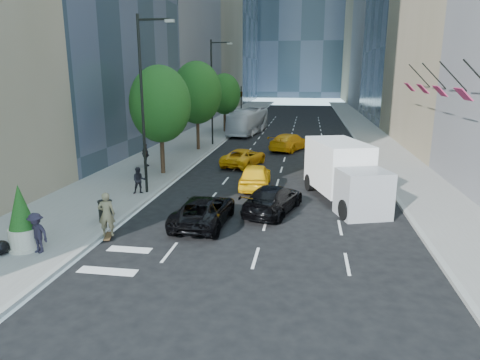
% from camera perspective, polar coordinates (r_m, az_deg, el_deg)
% --- Properties ---
extents(ground, '(160.00, 160.00, 0.00)m').
position_cam_1_polar(ground, '(20.80, 0.68, -5.67)').
color(ground, black).
rests_on(ground, ground).
extents(sidewalk_left, '(6.00, 120.00, 0.15)m').
position_cam_1_polar(sidewalk_left, '(51.25, -4.46, 6.19)').
color(sidewalk_left, slate).
rests_on(sidewalk_left, ground).
extents(sidewalk_right, '(4.00, 120.00, 0.15)m').
position_cam_1_polar(sidewalk_right, '(50.39, 17.17, 5.47)').
color(sidewalk_right, slate).
rests_on(sidewalk_right, ground).
extents(lamp_near, '(2.13, 0.22, 10.00)m').
position_cam_1_polar(lamp_near, '(25.14, -12.58, 10.96)').
color(lamp_near, black).
rests_on(lamp_near, sidewalk_left).
extents(lamp_far, '(2.13, 0.22, 10.00)m').
position_cam_1_polar(lamp_far, '(42.40, -3.55, 12.36)').
color(lamp_far, black).
rests_on(lamp_far, sidewalk_left).
extents(tree_near, '(4.20, 4.20, 7.46)m').
position_cam_1_polar(tree_near, '(30.17, -10.59, 9.90)').
color(tree_near, black).
rests_on(tree_near, sidewalk_left).
extents(tree_mid, '(4.50, 4.50, 7.99)m').
position_cam_1_polar(tree_mid, '(39.71, -5.76, 11.49)').
color(tree_mid, black).
rests_on(tree_mid, sidewalk_left).
extents(tree_far, '(3.90, 3.90, 6.92)m').
position_cam_1_polar(tree_far, '(52.41, -2.09, 11.39)').
color(tree_far, black).
rests_on(tree_far, sidewalk_left).
extents(traffic_signal, '(2.48, 0.53, 5.20)m').
position_cam_1_polar(traffic_signal, '(60.16, 0.16, 11.36)').
color(traffic_signal, black).
rests_on(traffic_signal, sidewalk_left).
extents(facade_flags, '(1.85, 13.30, 2.05)m').
position_cam_1_polar(facade_flags, '(30.42, 24.38, 11.24)').
color(facade_flags, black).
rests_on(facade_flags, ground).
extents(skateboarder, '(0.82, 0.65, 1.96)m').
position_cam_1_polar(skateboarder, '(19.38, -17.34, -4.77)').
color(skateboarder, '#706546').
rests_on(skateboarder, ground).
extents(black_sedan_lincoln, '(2.44, 5.02, 1.38)m').
position_cam_1_polar(black_sedan_lincoln, '(20.44, -4.86, -4.05)').
color(black_sedan_lincoln, black).
rests_on(black_sedan_lincoln, ground).
extents(black_sedan_mercedes, '(3.25, 5.32, 1.44)m').
position_cam_1_polar(black_sedan_mercedes, '(22.11, 4.42, -2.55)').
color(black_sedan_mercedes, black).
rests_on(black_sedan_mercedes, ground).
extents(taxi_a, '(2.05, 4.66, 1.56)m').
position_cam_1_polar(taxi_a, '(26.81, 2.04, 0.56)').
color(taxi_a, '#F2B40C').
rests_on(taxi_a, ground).
extents(taxi_b, '(2.12, 4.63, 1.47)m').
position_cam_1_polar(taxi_b, '(32.07, 10.78, 2.48)').
color(taxi_b, orange).
rests_on(taxi_b, ground).
extents(taxi_c, '(3.40, 5.26, 1.35)m').
position_cam_1_polar(taxi_c, '(33.35, 0.51, 3.06)').
color(taxi_c, orange).
rests_on(taxi_c, ground).
extents(taxi_d, '(4.15, 5.93, 1.59)m').
position_cam_1_polar(taxi_d, '(40.40, 6.64, 5.07)').
color(taxi_d, orange).
rests_on(taxi_d, ground).
extents(city_bus, '(3.72, 10.79, 2.94)m').
position_cam_1_polar(city_bus, '(51.56, 1.14, 7.84)').
color(city_bus, silver).
rests_on(city_bus, ground).
extents(box_truck, '(4.46, 7.28, 3.28)m').
position_cam_1_polar(box_truck, '(24.36, 13.67, 0.95)').
color(box_truck, white).
rests_on(box_truck, ground).
extents(pedestrian_a, '(0.94, 0.86, 1.58)m').
position_cam_1_polar(pedestrian_a, '(25.66, -13.31, -0.06)').
color(pedestrian_a, black).
rests_on(pedestrian_a, sidewalk_left).
extents(pedestrian_b, '(1.04, 1.01, 1.75)m').
position_cam_1_polar(pedestrian_b, '(33.21, -12.47, 3.29)').
color(pedestrian_b, black).
rests_on(pedestrian_b, sidewalk_left).
extents(pedestrian_c, '(1.17, 0.85, 1.63)m').
position_cam_1_polar(pedestrian_c, '(18.59, -25.49, -6.38)').
color(pedestrian_c, black).
rests_on(pedestrian_c, sidewalk_left).
extents(trash_can, '(0.62, 0.62, 0.94)m').
position_cam_1_polar(trash_can, '(21.49, -17.52, -3.96)').
color(trash_can, black).
rests_on(trash_can, sidewalk_left).
extents(planter_shrub, '(1.12, 1.12, 2.70)m').
position_cam_1_polar(planter_shrub, '(19.01, -27.10, -4.64)').
color(planter_shrub, '#C1B6A0').
rests_on(planter_shrub, sidewalk_left).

